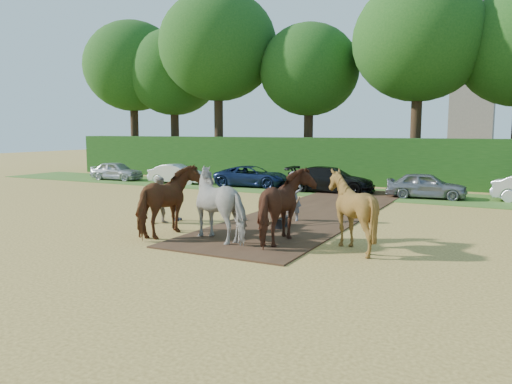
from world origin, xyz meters
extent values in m
plane|color=gold|center=(0.00, 0.00, 0.00)|extent=(120.00, 120.00, 0.00)
cube|color=#472D1C|center=(1.50, 7.00, 0.03)|extent=(4.50, 17.00, 0.05)
cube|color=#38601E|center=(0.00, 14.00, 0.01)|extent=(50.00, 5.00, 0.03)
cube|color=#14380F|center=(0.00, 18.50, 1.50)|extent=(46.00, 1.60, 3.00)
imported|color=tan|center=(-2.82, 1.90, 0.87)|extent=(1.06, 1.08, 1.75)
imported|color=#282B36|center=(-2.68, 2.60, 0.80)|extent=(0.48, 0.98, 1.61)
imported|color=maroon|center=(-1.24, 0.28, 1.16)|extent=(1.46, 2.84, 2.33)
imported|color=#BDB6AA|center=(0.74, 0.60, 1.16)|extent=(2.45, 2.14, 2.33)
imported|color=#502919|center=(2.72, 0.91, 1.16)|extent=(1.46, 2.84, 2.33)
imported|color=brown|center=(4.69, 1.23, 1.17)|extent=(2.03, 2.25, 2.33)
cube|color=black|center=(1.55, 3.16, 0.19)|extent=(0.46, 1.02, 0.39)
cube|color=brown|center=(1.60, 2.50, 0.39)|extent=(0.23, 1.55, 0.11)
cylinder|color=brown|center=(1.26, 3.75, 0.61)|extent=(0.30, 1.12, 0.82)
cylinder|color=brown|center=(1.74, 3.78, 0.61)|extent=(0.14, 1.13, 0.82)
imported|color=gray|center=(1.45, 4.48, 0.97)|extent=(0.74, 0.52, 1.94)
imported|color=#B3B5BB|center=(-15.83, 13.53, 0.65)|extent=(3.90, 1.76, 1.30)
imported|color=silver|center=(-10.63, 13.62, 0.64)|extent=(4.01, 1.87, 1.27)
imported|color=#172347|center=(-5.43, 14.24, 0.65)|extent=(4.89, 2.66, 1.30)
imported|color=black|center=(-0.23, 13.83, 0.72)|extent=(5.04, 2.21, 1.44)
imported|color=gray|center=(4.97, 13.69, 0.68)|extent=(4.11, 1.99, 1.35)
cylinder|color=#382616|center=(-21.00, 21.50, 2.93)|extent=(0.70, 0.70, 5.85)
ellipsoid|color=#163F11|center=(-21.00, 21.50, 9.00)|extent=(8.40, 8.40, 7.73)
cylinder|color=#382616|center=(-17.00, 22.00, 2.70)|extent=(0.70, 0.70, 5.40)
ellipsoid|color=#163F11|center=(-17.00, 22.00, 8.32)|extent=(7.80, 7.80, 7.18)
cylinder|color=#382616|center=(-12.00, 21.00, 3.26)|extent=(0.70, 0.70, 6.53)
ellipsoid|color=#163F11|center=(-12.00, 21.00, 9.97)|extent=(9.20, 9.20, 8.46)
cylinder|color=#382616|center=(-5.00, 22.50, 2.59)|extent=(0.70, 0.70, 5.17)
ellipsoid|color=#163F11|center=(-5.00, 22.50, 7.95)|extent=(7.40, 7.40, 6.81)
cylinder|color=#382616|center=(3.00, 21.50, 3.04)|extent=(0.70, 0.70, 6.08)
ellipsoid|color=#163F11|center=(3.00, 21.50, 9.30)|extent=(8.60, 8.60, 7.91)
cube|color=slate|center=(4.00, 55.00, 4.50)|extent=(5.00, 5.00, 9.00)
cone|color=slate|center=(4.00, 55.00, 18.00)|extent=(5.20, 5.20, 18.00)
camera|label=1|loc=(8.86, -12.97, 3.52)|focal=35.00mm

